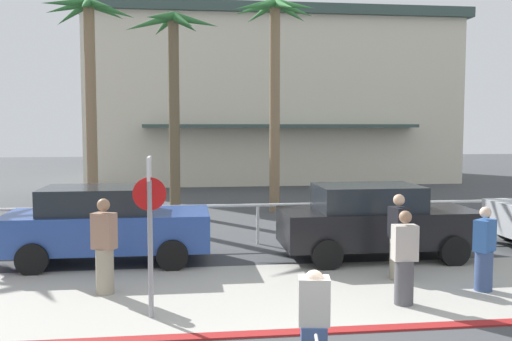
% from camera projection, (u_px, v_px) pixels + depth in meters
% --- Properties ---
extents(ground_plane, '(80.00, 80.00, 0.00)m').
position_uv_depth(ground_plane, '(251.00, 233.00, 16.06)').
color(ground_plane, '#424447').
extents(sidewalk_strip, '(44.00, 4.00, 0.02)m').
position_uv_depth(sidewalk_strip, '(288.00, 292.00, 10.32)').
color(sidewalk_strip, '#ADAAA0').
rests_on(sidewalk_strip, ground).
extents(curb_paint, '(44.00, 0.24, 0.03)m').
position_uv_depth(curb_paint, '(313.00, 331.00, 8.34)').
color(curb_paint, maroon).
rests_on(curb_paint, ground).
extents(building_backdrop, '(19.73, 11.11, 8.98)m').
position_uv_depth(building_backdrop, '(267.00, 99.00, 32.72)').
color(building_backdrop, beige).
rests_on(building_backdrop, ground).
extents(rail_fence, '(19.86, 0.08, 1.04)m').
position_uv_depth(rail_fence, '(258.00, 211.00, 14.51)').
color(rail_fence, white).
rests_on(rail_fence, ground).
extents(stop_sign_bike_lane, '(0.52, 0.56, 2.56)m').
position_uv_depth(stop_sign_bike_lane, '(150.00, 213.00, 8.81)').
color(stop_sign_bike_lane, gray).
rests_on(stop_sign_bike_lane, ground).
extents(palm_tree_2, '(2.99, 2.85, 7.24)m').
position_uv_depth(palm_tree_2, '(88.00, 52.00, 18.87)').
color(palm_tree_2, '#846B4C').
rests_on(palm_tree_2, ground).
extents(palm_tree_3, '(3.14, 2.98, 6.80)m').
position_uv_depth(palm_tree_3, '(173.00, 68.00, 18.89)').
color(palm_tree_3, brown).
rests_on(palm_tree_3, ground).
extents(palm_tree_4, '(2.96, 3.40, 7.39)m').
position_uv_depth(palm_tree_4, '(275.00, 48.00, 19.59)').
color(palm_tree_4, '#846B4C').
rests_on(palm_tree_4, ground).
extents(car_blue_1, '(4.40, 2.02, 1.69)m').
position_uv_depth(car_blue_1, '(106.00, 224.00, 12.50)').
color(car_blue_1, '#284793').
rests_on(car_blue_1, ground).
extents(car_black_2, '(4.40, 2.02, 1.69)m').
position_uv_depth(car_black_2, '(375.00, 221.00, 12.91)').
color(car_black_2, black).
rests_on(car_black_2, ground).
extents(cyclist_black_0, '(0.39, 1.80, 1.50)m').
position_uv_depth(cyclist_black_0, '(314.00, 341.00, 6.19)').
color(cyclist_black_0, black).
rests_on(cyclist_black_0, ground).
extents(pedestrian_0, '(0.37, 0.44, 1.70)m').
position_uv_depth(pedestrian_0, '(398.00, 241.00, 11.09)').
color(pedestrian_0, gray).
rests_on(pedestrian_0, ground).
extents(pedestrian_1, '(0.47, 0.43, 1.74)m').
position_uv_depth(pedestrian_1, '(104.00, 250.00, 10.14)').
color(pedestrian_1, gray).
rests_on(pedestrian_1, ground).
extents(pedestrian_2, '(0.48, 0.45, 1.57)m').
position_uv_depth(pedestrian_2, '(484.00, 253.00, 10.34)').
color(pedestrian_2, '#384C7A').
rests_on(pedestrian_2, ground).
extents(pedestrian_3, '(0.41, 0.33, 1.62)m').
position_uv_depth(pedestrian_3, '(404.00, 262.00, 9.54)').
color(pedestrian_3, '#4C4C51').
rests_on(pedestrian_3, ground).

